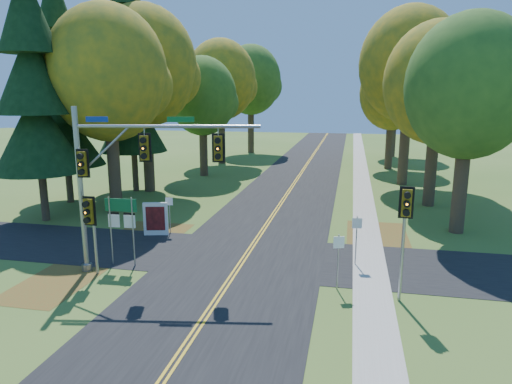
% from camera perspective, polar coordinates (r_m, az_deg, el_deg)
% --- Properties ---
extents(ground, '(160.00, 160.00, 0.00)m').
position_cam_1_polar(ground, '(21.88, -2.50, -9.79)').
color(ground, '#3B5F21').
rests_on(ground, ground).
extents(road_main, '(8.00, 160.00, 0.02)m').
position_cam_1_polar(road_main, '(21.88, -2.50, -9.76)').
color(road_main, black).
rests_on(road_main, ground).
extents(road_cross, '(60.00, 6.00, 0.02)m').
position_cam_1_polar(road_cross, '(23.69, -1.29, -8.01)').
color(road_cross, black).
rests_on(road_cross, ground).
extents(centerline_left, '(0.10, 160.00, 0.01)m').
position_cam_1_polar(centerline_left, '(21.89, -2.75, -9.70)').
color(centerline_left, gold).
rests_on(centerline_left, road_main).
extents(centerline_right, '(0.10, 160.00, 0.01)m').
position_cam_1_polar(centerline_right, '(21.85, -2.24, -9.75)').
color(centerline_right, gold).
rests_on(centerline_right, road_main).
extents(sidewalk_east, '(1.60, 160.00, 0.06)m').
position_cam_1_polar(sidewalk_east, '(21.30, 14.19, -10.70)').
color(sidewalk_east, '#9E998E').
rests_on(sidewalk_east, ground).
extents(leaf_patch_w_near, '(4.00, 6.00, 0.00)m').
position_cam_1_polar(leaf_patch_w_near, '(27.57, -13.66, -5.44)').
color(leaf_patch_w_near, brown).
rests_on(leaf_patch_w_near, ground).
extents(leaf_patch_e, '(3.50, 8.00, 0.00)m').
position_cam_1_polar(leaf_patch_e, '(26.98, 15.01, -5.90)').
color(leaf_patch_e, brown).
rests_on(leaf_patch_e, ground).
extents(leaf_patch_w_far, '(3.00, 5.00, 0.00)m').
position_cam_1_polar(leaf_patch_w_far, '(22.41, -23.79, -10.30)').
color(leaf_patch_w_far, brown).
rests_on(leaf_patch_w_far, ground).
extents(tree_w_a, '(8.00, 8.00, 14.15)m').
position_cam_1_polar(tree_w_a, '(33.28, -17.85, 13.83)').
color(tree_w_a, '#38281C').
rests_on(tree_w_a, ground).
extents(tree_e_a, '(7.20, 7.20, 12.73)m').
position_cam_1_polar(tree_e_a, '(29.17, 25.25, 11.72)').
color(tree_e_a, '#38281C').
rests_on(tree_e_a, ground).
extents(tree_w_b, '(8.60, 8.60, 15.38)m').
position_cam_1_polar(tree_w_b, '(39.74, -13.67, 14.96)').
color(tree_w_b, '#38281C').
rests_on(tree_w_b, ground).
extents(tree_e_b, '(7.60, 7.60, 13.33)m').
position_cam_1_polar(tree_e_b, '(35.73, 21.86, 12.45)').
color(tree_e_b, '#38281C').
rests_on(tree_e_b, ground).
extents(tree_w_c, '(6.80, 6.80, 11.91)m').
position_cam_1_polar(tree_w_c, '(46.49, -6.63, 11.76)').
color(tree_w_c, '#38281C').
rests_on(tree_w_c, ground).
extents(tree_e_c, '(8.80, 8.80, 15.79)m').
position_cam_1_polar(tree_e_c, '(43.69, 18.77, 14.77)').
color(tree_e_c, '#38281C').
rests_on(tree_e_c, ground).
extents(tree_w_d, '(8.20, 8.20, 14.56)m').
position_cam_1_polar(tree_w_d, '(55.01, -4.34, 13.76)').
color(tree_w_d, '#38281C').
rests_on(tree_w_d, ground).
extents(tree_e_d, '(7.00, 7.00, 12.32)m').
position_cam_1_polar(tree_e_d, '(52.70, 16.75, 11.69)').
color(tree_e_d, '#38281C').
rests_on(tree_e_d, ground).
extents(tree_w_e, '(8.40, 8.40, 14.97)m').
position_cam_1_polar(tree_w_e, '(65.29, -0.57, 13.78)').
color(tree_w_e, '#38281C').
rests_on(tree_w_e, ground).
extents(tree_e_e, '(7.80, 7.80, 13.74)m').
position_cam_1_polar(tree_e_e, '(63.48, 17.12, 12.52)').
color(tree_e_e, '#38281C').
rests_on(tree_e_e, ground).
extents(pine_a, '(5.60, 5.60, 19.48)m').
position_cam_1_polar(pine_a, '(32.29, -26.19, 12.72)').
color(pine_a, '#38281C').
rests_on(pine_a, ground).
extents(pine_b, '(5.60, 5.60, 17.31)m').
position_cam_1_polar(pine_b, '(37.21, -23.14, 11.17)').
color(pine_b, '#38281C').
rests_on(pine_b, ground).
extents(pine_c, '(5.60, 5.60, 20.56)m').
position_cam_1_polar(pine_c, '(40.01, -15.50, 13.88)').
color(pine_c, '#38281C').
rests_on(pine_c, ground).
extents(traffic_mast, '(8.33, 1.93, 7.65)m').
position_cam_1_polar(traffic_mast, '(21.30, -16.17, 2.89)').
color(traffic_mast, gray).
rests_on(traffic_mast, ground).
extents(east_signal_pole, '(0.55, 0.63, 4.75)m').
position_cam_1_polar(east_signal_pole, '(18.40, 18.17, -2.83)').
color(east_signal_pole, gray).
rests_on(east_signal_pole, ground).
extents(ped_signal_pole, '(0.59, 0.68, 3.75)m').
position_cam_1_polar(ped_signal_pole, '(21.70, -20.00, -2.96)').
color(ped_signal_pole, '#93959B').
rests_on(ped_signal_pole, ground).
extents(route_sign_cluster, '(1.59, 0.15, 3.41)m').
position_cam_1_polar(route_sign_cluster, '(22.71, -16.48, -3.07)').
color(route_sign_cluster, gray).
rests_on(route_sign_cluster, ground).
extents(info_kiosk, '(1.43, 0.53, 1.97)m').
position_cam_1_polar(info_kiosk, '(27.46, -12.42, -3.33)').
color(info_kiosk, silver).
rests_on(info_kiosk, ground).
extents(reg_sign_e_north, '(0.47, 0.09, 2.46)m').
position_cam_1_polar(reg_sign_e_north, '(22.48, 12.47, -4.91)').
color(reg_sign_e_north, gray).
rests_on(reg_sign_e_north, ground).
extents(reg_sign_e_south, '(0.45, 0.20, 2.45)m').
position_cam_1_polar(reg_sign_e_south, '(19.57, 10.27, -7.42)').
color(reg_sign_e_south, gray).
rests_on(reg_sign_e_south, ground).
extents(reg_sign_w, '(0.43, 0.10, 2.25)m').
position_cam_1_polar(reg_sign_w, '(27.61, -10.77, -1.98)').
color(reg_sign_w, gray).
rests_on(reg_sign_w, ground).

